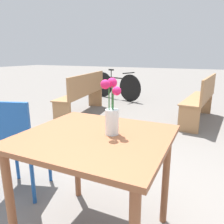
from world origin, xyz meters
The scene contains 6 objects.
table_front centered at (0.00, 0.00, 0.64)m, with size 0.89×0.82×0.75m.
flower_vase centered at (0.09, 0.05, 0.87)m, with size 0.11×0.13×0.34m.
cafe_chair centered at (-0.84, 0.11, 0.50)m, with size 0.51×0.51×0.87m.
bench_near centered at (-1.81, 2.66, 0.47)m, with size 0.65×1.79×0.85m.
bench_middle centered at (0.40, 3.17, 0.46)m, with size 0.48×1.57×0.85m.
bicycle centered at (-1.95, 4.50, 0.37)m, with size 1.67×0.67×0.83m.
Camera 1 is at (0.63, -1.07, 1.21)m, focal length 35.00 mm.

